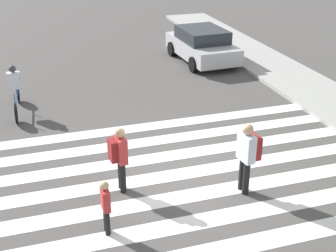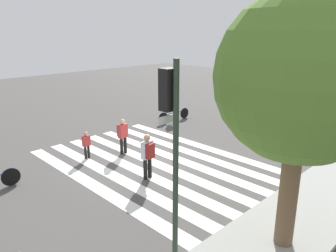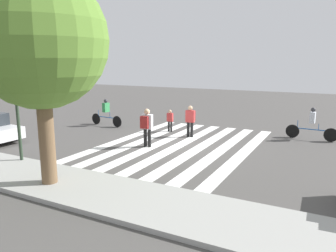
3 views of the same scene
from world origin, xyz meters
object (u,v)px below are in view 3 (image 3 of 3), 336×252
(pedestrian_child_with_backpack, at_px, (191,119))
(cyclist_mid_street, at_px, (312,123))
(pedestrian_adult_blue_shirt, at_px, (170,119))
(cyclist_near_curb, at_px, (106,112))
(street_tree, at_px, (39,41))
(traffic_light, at_px, (17,72))
(pedestrian_adult_tall_backpack, at_px, (147,125))

(pedestrian_child_with_backpack, distance_m, cyclist_mid_street, 6.02)
(pedestrian_child_with_backpack, bearing_deg, cyclist_mid_street, -164.54)
(pedestrian_adult_blue_shirt, relative_size, cyclist_mid_street, 0.50)
(cyclist_near_curb, bearing_deg, pedestrian_adult_blue_shirt, -170.67)
(street_tree, bearing_deg, pedestrian_adult_blue_shirt, -87.55)
(pedestrian_adult_blue_shirt, xyz_separation_m, pedestrian_child_with_backpack, (-1.50, 0.61, 0.26))
(traffic_light, distance_m, cyclist_near_curb, 8.01)
(pedestrian_adult_blue_shirt, distance_m, cyclist_mid_street, 7.28)
(street_tree, xyz_separation_m, pedestrian_child_with_backpack, (-1.12, -8.33, -3.47))
(street_tree, relative_size, cyclist_near_curb, 2.69)
(street_tree, distance_m, pedestrian_adult_blue_shirt, 9.70)
(pedestrian_adult_tall_backpack, bearing_deg, pedestrian_child_with_backpack, 64.04)
(pedestrian_adult_tall_backpack, relative_size, cyclist_mid_street, 0.72)
(pedestrian_adult_tall_backpack, distance_m, cyclist_mid_street, 8.24)
(traffic_light, xyz_separation_m, pedestrian_child_with_backpack, (-3.92, -7.00, -2.51))
(cyclist_near_curb, bearing_deg, traffic_light, 109.57)
(traffic_light, distance_m, pedestrian_child_with_backpack, 8.41)
(pedestrian_adult_blue_shirt, bearing_deg, street_tree, 91.85)
(street_tree, xyz_separation_m, cyclist_mid_street, (-6.72, -10.55, -3.56))
(pedestrian_adult_tall_backpack, xyz_separation_m, cyclist_mid_street, (-6.53, -5.02, -0.16))
(street_tree, distance_m, cyclist_mid_street, 13.00)
(pedestrian_child_with_backpack, height_order, cyclist_mid_street, pedestrian_child_with_backpack)
(traffic_light, distance_m, cyclist_mid_street, 13.51)
(pedestrian_child_with_backpack, bearing_deg, street_tree, 76.18)
(pedestrian_child_with_backpack, relative_size, cyclist_near_curb, 0.68)
(traffic_light, relative_size, pedestrian_adult_tall_backpack, 2.82)
(street_tree, height_order, cyclist_near_curb, street_tree)
(pedestrian_child_with_backpack, bearing_deg, pedestrian_adult_tall_backpack, 65.41)
(street_tree, bearing_deg, traffic_light, -25.39)
(pedestrian_adult_blue_shirt, xyz_separation_m, cyclist_near_curb, (4.22, 0.26, 0.17))
(pedestrian_adult_blue_shirt, xyz_separation_m, cyclist_mid_street, (-7.10, -1.60, 0.17))
(pedestrian_adult_tall_backpack, xyz_separation_m, pedestrian_child_with_backpack, (-0.93, -2.80, -0.08))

